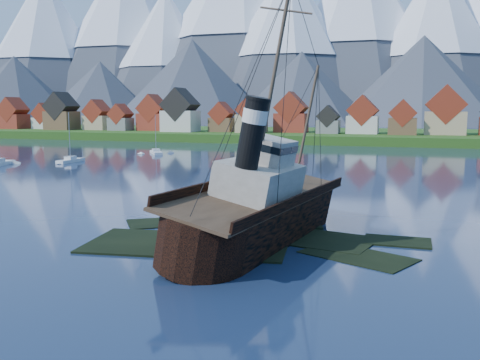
% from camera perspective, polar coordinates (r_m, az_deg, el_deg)
% --- Properties ---
extents(ground, '(1400.00, 1400.00, 0.00)m').
position_cam_1_polar(ground, '(49.50, -1.51, -6.66)').
color(ground, '#192846').
rests_on(ground, ground).
extents(shoal, '(31.71, 21.24, 1.14)m').
position_cam_1_polar(shoal, '(51.03, 1.20, -6.63)').
color(shoal, black).
rests_on(shoal, ground).
extents(shore_bank, '(600.00, 80.00, 3.20)m').
position_cam_1_polar(shore_bank, '(216.12, 13.81, 4.22)').
color(shore_bank, '#1C4915').
rests_on(shore_bank, ground).
extents(seawall, '(600.00, 2.50, 2.00)m').
position_cam_1_polar(seawall, '(178.32, 12.88, 3.56)').
color(seawall, '#3F3D38').
rests_on(seawall, ground).
extents(town, '(250.96, 16.69, 17.30)m').
position_cam_1_polar(town, '(203.42, 4.10, 6.75)').
color(town, maroon).
rests_on(town, ground).
extents(mountains, '(965.00, 340.00, 205.00)m').
position_cam_1_polar(mountains, '(532.31, 16.70, 15.71)').
color(mountains, '#2D333D').
rests_on(mountains, ground).
extents(tugboat_wreck, '(7.10, 30.60, 24.25)m').
position_cam_1_polar(tugboat_wreck, '(50.85, 2.14, -2.77)').
color(tugboat_wreck, black).
rests_on(tugboat_wreck, ground).
extents(sailboat_b, '(2.06, 8.17, 11.84)m').
position_cam_1_polar(sailboat_b, '(127.27, -17.63, 1.93)').
color(sailboat_b, silver).
rests_on(sailboat_b, ground).
extents(sailboat_c, '(6.76, 8.16, 11.01)m').
position_cam_1_polar(sailboat_c, '(145.89, -8.95, 2.88)').
color(sailboat_c, silver).
rests_on(sailboat_c, ground).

